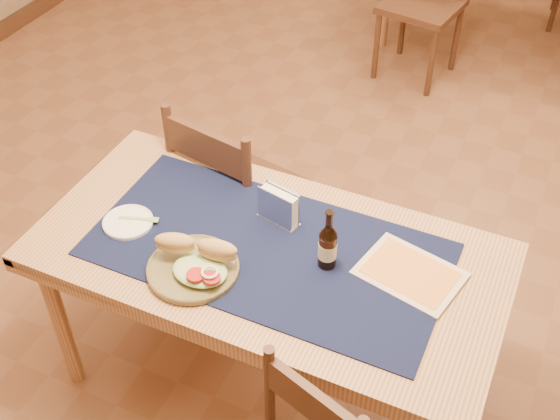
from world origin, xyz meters
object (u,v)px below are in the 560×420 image
at_px(chair_main_far, 236,194).
at_px(sandwich_plate, 195,264).
at_px(beer_bottle, 328,246).
at_px(napkin_holder, 279,207).
at_px(main_table, 268,267).

bearing_deg(chair_main_far, sandwich_plate, -72.59).
bearing_deg(chair_main_far, beer_bottle, -37.60).
xyz_separation_m(chair_main_far, sandwich_plate, (0.20, -0.65, 0.29)).
relative_size(sandwich_plate, napkin_holder, 1.87).
bearing_deg(main_table, chair_main_far, 128.89).
relative_size(chair_main_far, napkin_holder, 5.90).
distance_m(main_table, chair_main_far, 0.62).
relative_size(main_table, sandwich_plate, 5.25).
distance_m(chair_main_far, sandwich_plate, 0.74).
xyz_separation_m(main_table, beer_bottle, (0.21, 0.02, 0.17)).
bearing_deg(sandwich_plate, napkin_holder, 66.51).
bearing_deg(napkin_holder, main_table, -80.10).
height_order(sandwich_plate, napkin_holder, napkin_holder).
xyz_separation_m(main_table, chair_main_far, (-0.37, 0.46, -0.17)).
height_order(main_table, chair_main_far, chair_main_far).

